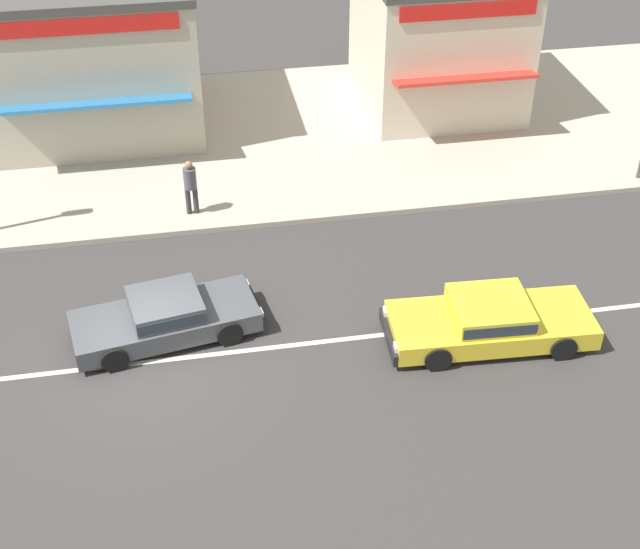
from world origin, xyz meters
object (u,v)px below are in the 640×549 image
(pedestrian_by_shop, at_px, (190,183))
(shopfront_mid_block, at_px, (439,36))
(sedan_yellow_1, at_px, (489,320))
(shopfront_corner_warung, at_px, (96,52))
(sedan_dark_grey_0, at_px, (166,316))

(pedestrian_by_shop, xyz_separation_m, shopfront_mid_block, (8.39, 5.64, 1.35))
(sedan_yellow_1, xyz_separation_m, shopfront_corner_warung, (-8.65, 12.28, 1.98))
(sedan_yellow_1, xyz_separation_m, pedestrian_by_shop, (-6.24, 6.29, 0.53))
(sedan_yellow_1, height_order, shopfront_mid_block, shopfront_mid_block)
(pedestrian_by_shop, bearing_deg, shopfront_mid_block, 33.90)
(shopfront_mid_block, bearing_deg, sedan_dark_grey_0, -131.35)
(sedan_yellow_1, bearing_deg, shopfront_corner_warung, 125.16)
(pedestrian_by_shop, relative_size, shopfront_mid_block, 0.27)
(sedan_dark_grey_0, distance_m, sedan_yellow_1, 7.24)
(shopfront_corner_warung, bearing_deg, shopfront_mid_block, -1.88)
(shopfront_corner_warung, xyz_separation_m, shopfront_mid_block, (10.80, -0.35, -0.09))
(sedan_yellow_1, bearing_deg, pedestrian_by_shop, 134.76)
(shopfront_mid_block, bearing_deg, sedan_yellow_1, -100.22)
(sedan_dark_grey_0, relative_size, shopfront_corner_warung, 0.71)
(sedan_dark_grey_0, bearing_deg, pedestrian_by_shop, 79.89)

